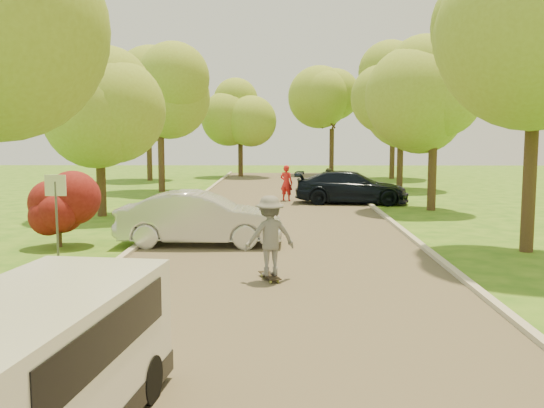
# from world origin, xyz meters

# --- Properties ---
(ground) EXTENTS (100.00, 100.00, 0.00)m
(ground) POSITION_xyz_m (0.00, 0.00, 0.00)
(ground) COLOR #2D6217
(ground) RESTS_ON ground
(road) EXTENTS (8.00, 60.00, 0.01)m
(road) POSITION_xyz_m (0.00, 8.00, 0.01)
(road) COLOR #4C4438
(road) RESTS_ON ground
(curb_left) EXTENTS (0.18, 60.00, 0.12)m
(curb_left) POSITION_xyz_m (-4.05, 8.00, 0.06)
(curb_left) COLOR #B2AD9E
(curb_left) RESTS_ON ground
(curb_right) EXTENTS (0.18, 60.00, 0.12)m
(curb_right) POSITION_xyz_m (4.05, 8.00, 0.06)
(curb_right) COLOR #B2AD9E
(curb_right) RESTS_ON ground
(street_sign) EXTENTS (0.55, 0.06, 2.17)m
(street_sign) POSITION_xyz_m (-5.80, 4.00, 1.56)
(street_sign) COLOR #59595E
(street_sign) RESTS_ON ground
(red_shrub) EXTENTS (1.70, 1.70, 1.95)m
(red_shrub) POSITION_xyz_m (-6.30, 5.50, 1.10)
(red_shrub) COLOR #382619
(red_shrub) RESTS_ON ground
(tree_l_midb) EXTENTS (4.30, 4.20, 6.62)m
(tree_l_midb) POSITION_xyz_m (-6.81, 12.00, 4.59)
(tree_l_midb) COLOR #382619
(tree_l_midb) RESTS_ON ground
(tree_l_far) EXTENTS (4.92, 4.80, 7.79)m
(tree_l_far) POSITION_xyz_m (-6.39, 22.00, 5.47)
(tree_l_far) COLOR #382619
(tree_l_far) RESTS_ON ground
(tree_r_midb) EXTENTS (4.51, 4.40, 7.01)m
(tree_r_midb) POSITION_xyz_m (6.60, 14.00, 4.88)
(tree_r_midb) COLOR #382619
(tree_r_midb) RESTS_ON ground
(tree_r_far) EXTENTS (5.33, 5.20, 8.34)m
(tree_r_far) POSITION_xyz_m (7.23, 24.00, 5.83)
(tree_r_far) COLOR #382619
(tree_r_far) RESTS_ON ground
(tree_bg_a) EXTENTS (5.12, 5.00, 7.72)m
(tree_bg_a) POSITION_xyz_m (-8.78, 30.00, 5.31)
(tree_bg_a) COLOR #382619
(tree_bg_a) RESTS_ON ground
(tree_bg_b) EXTENTS (5.12, 5.00, 7.95)m
(tree_bg_b) POSITION_xyz_m (8.22, 32.00, 5.54)
(tree_bg_b) COLOR #382619
(tree_bg_b) RESTS_ON ground
(tree_bg_c) EXTENTS (4.92, 4.80, 7.33)m
(tree_bg_c) POSITION_xyz_m (-2.79, 34.00, 5.02)
(tree_bg_c) COLOR #382619
(tree_bg_c) RESTS_ON ground
(tree_bg_d) EXTENTS (5.12, 5.00, 7.72)m
(tree_bg_d) POSITION_xyz_m (4.22, 36.00, 5.31)
(tree_bg_d) COLOR #382619
(tree_bg_d) RESTS_ON ground
(minivan) EXTENTS (2.23, 4.54, 1.62)m
(minivan) POSITION_xyz_m (-2.50, -5.83, 0.86)
(minivan) COLOR white
(minivan) RESTS_ON ground
(silver_sedan) EXTENTS (4.77, 1.73, 1.56)m
(silver_sedan) POSITION_xyz_m (-2.30, 5.85, 0.78)
(silver_sedan) COLOR silver
(silver_sedan) RESTS_ON ground
(dark_sedan) EXTENTS (5.39, 2.63, 1.51)m
(dark_sedan) POSITION_xyz_m (3.30, 16.40, 0.76)
(dark_sedan) COLOR black
(dark_sedan) RESTS_ON ground
(longboard) EXTENTS (0.54, 0.94, 0.11)m
(longboard) POSITION_xyz_m (-0.21, 1.63, 0.10)
(longboard) COLOR black
(longboard) RESTS_ON ground
(skateboarder) EXTENTS (1.30, 1.00, 1.77)m
(skateboarder) POSITION_xyz_m (-0.21, 1.63, 1.00)
(skateboarder) COLOR slate
(skateboarder) RESTS_ON longboard
(person_striped) EXTENTS (0.75, 0.64, 1.73)m
(person_striped) POSITION_xyz_m (0.30, 17.49, 0.86)
(person_striped) COLOR red
(person_striped) RESTS_ON ground
(person_olive) EXTENTS (0.99, 0.96, 1.61)m
(person_olive) POSITION_xyz_m (2.25, 16.91, 0.81)
(person_olive) COLOR #2E341F
(person_olive) RESTS_ON ground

